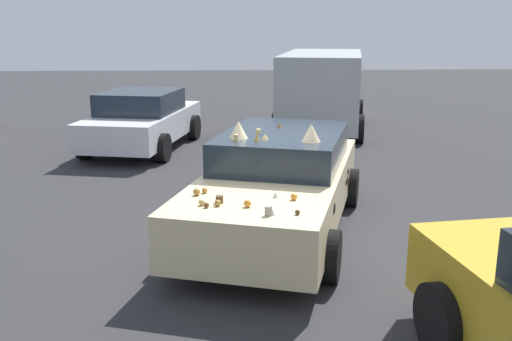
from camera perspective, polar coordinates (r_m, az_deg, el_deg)
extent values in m
plane|color=#2D2D30|center=(8.20, 2.11, -6.08)|extent=(60.00, 60.00, 0.00)
cube|color=beige|center=(8.01, 2.15, -2.10)|extent=(5.02, 3.05, 0.67)
cube|color=#1E2833|center=(8.26, 2.76, 2.40)|extent=(2.72, 2.25, 0.45)
cylinder|color=black|center=(6.61, 7.43, -8.49)|extent=(0.65, 0.38, 0.62)
cylinder|color=black|center=(7.03, -7.78, -7.08)|extent=(0.65, 0.38, 0.62)
cylinder|color=black|center=(9.36, 9.50, -1.68)|extent=(0.65, 0.38, 0.62)
cylinder|color=black|center=(9.66, -1.46, -0.97)|extent=(0.65, 0.38, 0.62)
ellipsoid|color=black|center=(9.31, 9.46, -0.25)|extent=(0.19, 0.07, 0.13)
ellipsoid|color=black|center=(8.53, 9.04, -1.21)|extent=(0.12, 0.05, 0.09)
ellipsoid|color=black|center=(6.84, -7.94, -4.25)|extent=(0.20, 0.08, 0.14)
ellipsoid|color=black|center=(6.95, 7.89, -3.79)|extent=(0.16, 0.06, 0.14)
ellipsoid|color=black|center=(8.77, 9.22, -0.08)|extent=(0.17, 0.07, 0.09)
ellipsoid|color=black|center=(6.43, -9.47, -5.33)|extent=(0.13, 0.06, 0.11)
ellipsoid|color=black|center=(8.74, 9.16, -0.96)|extent=(0.16, 0.07, 0.11)
ellipsoid|color=black|center=(6.65, -8.76, -6.13)|extent=(0.10, 0.05, 0.10)
ellipsoid|color=black|center=(9.00, 9.25, -1.36)|extent=(0.14, 0.06, 0.15)
sphere|color=#51381E|center=(6.24, -5.00, -3.49)|extent=(0.06, 0.06, 0.06)
sphere|color=orange|center=(6.50, 3.83, -2.62)|extent=(0.08, 0.08, 0.08)
cone|color=silver|center=(5.98, 1.65, -4.21)|extent=(0.08, 0.08, 0.07)
cylinder|color=#51381E|center=(6.39, -3.69, -2.92)|extent=(0.11, 0.11, 0.08)
sphere|color=#A87A38|center=(6.28, -3.86, -3.26)|extent=(0.07, 0.07, 0.07)
sphere|color=orange|center=(6.24, -0.86, -3.32)|extent=(0.08, 0.08, 0.08)
cylinder|color=gray|center=(5.97, 1.25, -4.06)|extent=(0.11, 0.11, 0.10)
sphere|color=tan|center=(6.32, -5.47, -3.20)|extent=(0.07, 0.07, 0.07)
sphere|color=#A87A38|center=(6.69, -5.97, -2.15)|extent=(0.09, 0.09, 0.09)
cone|color=silver|center=(6.57, 1.97, -2.47)|extent=(0.09, 0.09, 0.07)
sphere|color=#51381E|center=(6.01, 4.19, -4.20)|extent=(0.06, 0.06, 0.06)
sphere|color=#A87A38|center=(6.78, -5.18, -1.99)|extent=(0.07, 0.07, 0.07)
cylinder|color=tan|center=(8.08, 0.25, 3.99)|extent=(0.09, 0.09, 0.06)
cone|color=#A87A38|center=(7.51, 0.07, 3.38)|extent=(0.10, 0.10, 0.11)
cone|color=silver|center=(8.22, -1.63, 4.15)|extent=(0.06, 0.06, 0.05)
cone|color=tan|center=(7.64, 0.91, 3.43)|extent=(0.12, 0.12, 0.07)
cone|color=#51381E|center=(8.56, 2.36, 4.57)|extent=(0.10, 0.10, 0.06)
cylinder|color=tan|center=(7.50, -2.01, 3.29)|extent=(0.07, 0.07, 0.09)
cone|color=beige|center=(7.49, 5.56, 3.79)|extent=(0.25, 0.25, 0.24)
cone|color=beige|center=(7.69, -1.77, 4.13)|extent=(0.25, 0.25, 0.24)
cube|color=#9EA3A8|center=(15.81, 6.67, 8.34)|extent=(5.33, 3.03, 1.84)
cube|color=#1E2833|center=(17.53, 7.04, 10.12)|extent=(0.49, 1.75, 0.66)
cylinder|color=black|center=(17.49, 3.49, 6.13)|extent=(0.75, 0.39, 0.72)
cylinder|color=black|center=(17.39, 10.27, 5.88)|extent=(0.75, 0.39, 0.72)
cylinder|color=black|center=(14.54, 2.17, 4.46)|extent=(0.75, 0.39, 0.72)
cylinder|color=black|center=(14.42, 10.31, 4.15)|extent=(0.75, 0.39, 0.72)
cube|color=silver|center=(13.77, -11.27, 4.54)|extent=(4.38, 2.53, 0.62)
cube|color=#1E2833|center=(13.61, -11.51, 6.80)|extent=(2.20, 1.95, 0.49)
cylinder|color=black|center=(15.30, -12.73, 4.44)|extent=(0.66, 0.34, 0.63)
cylinder|color=black|center=(14.74, -6.25, 4.33)|extent=(0.66, 0.34, 0.63)
cylinder|color=black|center=(13.01, -16.83, 2.45)|extent=(0.66, 0.34, 0.63)
cylinder|color=black|center=(12.34, -9.34, 2.26)|extent=(0.66, 0.34, 0.63)
cylinder|color=black|center=(5.45, 18.08, -14.04)|extent=(0.69, 0.30, 0.67)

